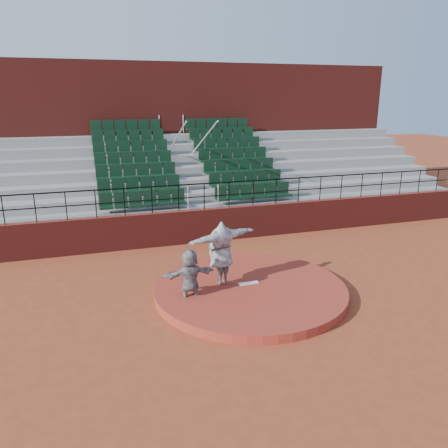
% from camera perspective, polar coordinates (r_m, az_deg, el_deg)
% --- Properties ---
extents(ground, '(90.00, 90.00, 0.00)m').
position_cam_1_polar(ground, '(12.79, 3.43, -9.06)').
color(ground, brown).
rests_on(ground, ground).
extents(pitchers_mound, '(5.50, 5.50, 0.25)m').
position_cam_1_polar(pitchers_mound, '(12.74, 3.44, -8.55)').
color(pitchers_mound, maroon).
rests_on(pitchers_mound, ground).
extents(pitching_rubber, '(0.60, 0.15, 0.03)m').
position_cam_1_polar(pitching_rubber, '(12.81, 3.21, -7.71)').
color(pitching_rubber, white).
rests_on(pitching_rubber, pitchers_mound).
extents(boundary_wall, '(24.00, 0.30, 1.30)m').
position_cam_1_polar(boundary_wall, '(17.01, -2.55, -0.17)').
color(boundary_wall, maroon).
rests_on(boundary_wall, ground).
extents(wall_railing, '(24.04, 0.05, 1.03)m').
position_cam_1_polar(wall_railing, '(16.68, -2.61, 4.38)').
color(wall_railing, black).
rests_on(wall_railing, boundary_wall).
extents(seating_deck, '(24.00, 5.97, 4.63)m').
position_cam_1_polar(seating_deck, '(20.27, -5.28, 4.78)').
color(seating_deck, gray).
rests_on(seating_deck, ground).
extents(press_box_facade, '(24.00, 3.00, 7.10)m').
position_cam_1_polar(press_box_facade, '(23.82, -7.52, 11.55)').
color(press_box_facade, maroon).
rests_on(press_box_facade, ground).
extents(pitcher, '(2.36, 1.31, 1.86)m').
position_cam_1_polar(pitcher, '(12.51, -0.43, -3.76)').
color(pitcher, black).
rests_on(pitcher, pitchers_mound).
extents(fielder, '(1.49, 0.56, 1.58)m').
position_cam_1_polar(fielder, '(11.90, -4.49, -6.92)').
color(fielder, black).
rests_on(fielder, ground).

